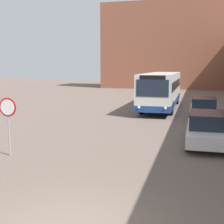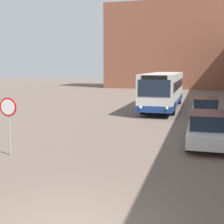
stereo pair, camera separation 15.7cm
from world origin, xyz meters
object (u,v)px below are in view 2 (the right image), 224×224
(parked_car_front, at_px, (208,129))
(parked_car_middle, at_px, (205,108))
(city_bus, at_px, (164,89))
(stop_sign, at_px, (8,114))

(parked_car_front, distance_m, parked_car_middle, 7.62)
(city_bus, relative_size, parked_car_middle, 2.72)
(parked_car_middle, bearing_deg, parked_car_front, -90.00)
(parked_car_middle, relative_size, stop_sign, 1.84)
(city_bus, height_order, parked_car_front, city_bus)
(parked_car_front, relative_size, parked_car_middle, 1.07)
(parked_car_front, height_order, stop_sign, stop_sign)
(city_bus, bearing_deg, stop_sign, -105.09)
(parked_car_middle, xyz_separation_m, stop_sign, (-7.80, -11.69, 1.00))
(parked_car_front, distance_m, stop_sign, 8.85)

